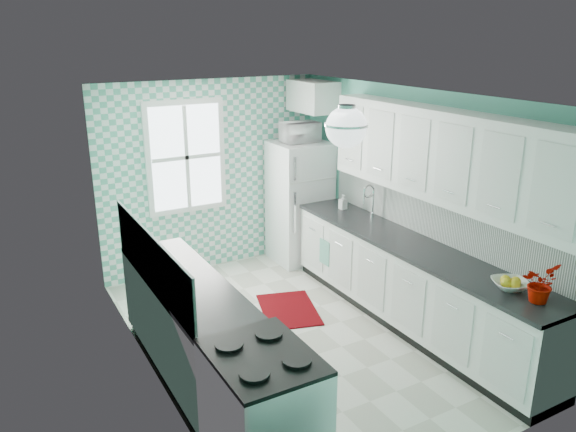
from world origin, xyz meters
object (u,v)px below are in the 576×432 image
fridge (300,202)px  sink (360,220)px  ceiling_light (346,127)px  fruit_bowl (510,284)px  potted_plant (540,283)px  microwave (300,132)px  stove (263,416)px

fridge → sink: size_ratio=3.13×
ceiling_light → fridge: 3.20m
fruit_bowl → potted_plant: size_ratio=0.93×
fridge → potted_plant: bearing=-89.5°
ceiling_light → microwave: bearing=66.9°
ceiling_light → sink: ceiling_light is taller
ceiling_light → potted_plant: (1.20, -1.10, -1.22)m
microwave → fruit_bowl: bearing=94.4°
fridge → stove: 4.13m
microwave → fridge: bearing=56.8°
stove → fridge: bearing=56.5°
fruit_bowl → sink: bearing=89.9°
fridge → potted_plant: (0.09, -3.70, 0.27)m
fruit_bowl → potted_plant: potted_plant is taller
sink → microwave: microwave is taller
potted_plant → fridge: bearing=91.4°
ceiling_light → fridge: bearing=66.9°
ceiling_light → microwave: ceiling_light is taller
sink → microwave: 1.53m
sink → fridge: bearing=95.4°
sink → microwave: bearing=95.4°
fridge → ceiling_light: bearing=-114.0°
potted_plant → sink: bearing=89.9°
ceiling_light → microwave: 2.88m
stove → fruit_bowl: 2.44m
fridge → sink: bearing=-86.6°
fridge → microwave: size_ratio=3.46×
sink → microwave: (-0.09, 1.26, 0.87)m
fridge → fruit_bowl: fridge is taller
stove → potted_plant: size_ratio=3.08×
fruit_bowl → potted_plant: 0.30m
fridge → sink: 1.27m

